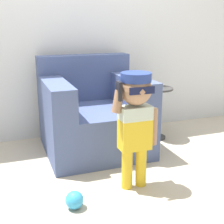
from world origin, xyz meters
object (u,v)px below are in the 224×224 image
(armchair, at_px, (93,116))
(toy_ball, at_px, (74,200))
(person_child, at_px, (135,113))
(side_table, at_px, (157,108))

(armchair, distance_m, toy_ball, 1.07)
(toy_ball, bearing_deg, armchair, 66.07)
(person_child, height_order, toy_ball, person_child)
(person_child, relative_size, side_table, 1.58)
(armchair, xyz_separation_m, toy_ball, (-0.42, -0.94, -0.27))
(side_table, bearing_deg, toy_ball, -138.84)
(armchair, height_order, person_child, armchair)
(armchair, bearing_deg, person_child, -84.85)
(side_table, bearing_deg, armchair, -176.44)
(person_child, bearing_deg, armchair, 95.15)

